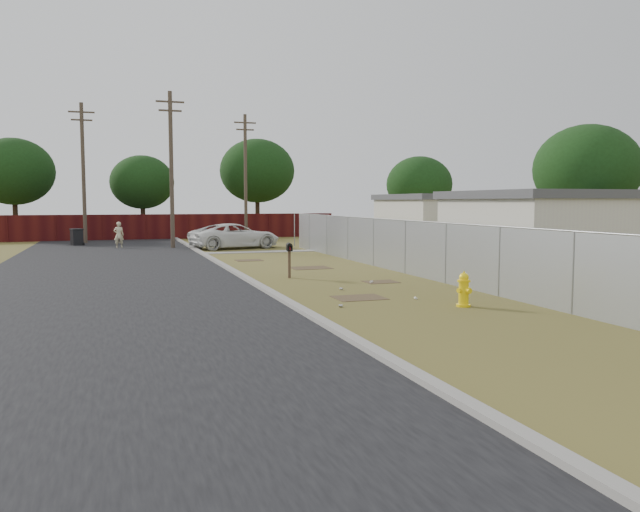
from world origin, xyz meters
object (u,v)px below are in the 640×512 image
object	(u,v)px
trash_bin	(77,237)
pedestrian	(119,235)
fire_hydrant	(464,290)
mailbox	(289,250)
pickup_truck	(235,236)

from	to	relation	value
trash_bin	pedestrian	bearing A→B (deg)	-52.46
fire_hydrant	pedestrian	size ratio (longest dim) A/B	0.60
mailbox	trash_bin	size ratio (longest dim) A/B	1.20
fire_hydrant	trash_bin	size ratio (longest dim) A/B	0.88
pickup_truck	trash_bin	distance (m)	10.37
fire_hydrant	pedestrian	xyz separation A→B (m)	(-8.20, 24.05, 0.34)
fire_hydrant	trash_bin	xyz separation A→B (m)	(-10.65, 27.23, 0.10)
pedestrian	pickup_truck	bearing A→B (deg)	161.67
pickup_truck	pedestrian	size ratio (longest dim) A/B	3.38
fire_hydrant	pedestrian	distance (m)	25.41
trash_bin	mailbox	bearing A→B (deg)	-68.18
mailbox	pickup_truck	xyz separation A→B (m)	(0.81, 14.54, -0.26)
pedestrian	trash_bin	size ratio (longest dim) A/B	1.48
trash_bin	fire_hydrant	bearing A→B (deg)	-68.65
trash_bin	pickup_truck	bearing A→B (deg)	-31.74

